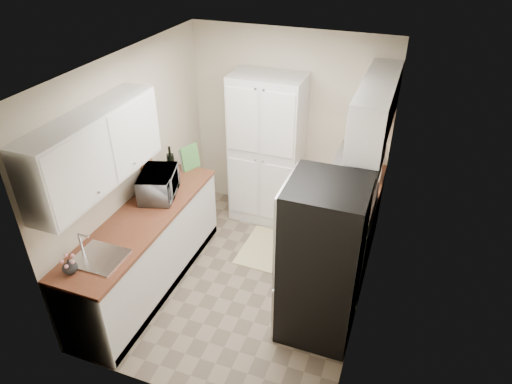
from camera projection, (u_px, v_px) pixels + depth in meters
ground at (246, 278)px, 5.33m from camera, size 3.20×3.20×0.00m
room_shell at (241, 154)px, 4.46m from camera, size 2.64×3.24×2.52m
pantry_cabinet at (267, 151)px, 5.90m from camera, size 0.90×0.55×2.00m
base_cabinet_left at (148, 252)px, 5.04m from camera, size 0.60×2.30×0.88m
countertop_left at (142, 218)px, 4.80m from camera, size 0.63×2.33×0.04m
base_cabinet_right at (352, 209)px, 5.75m from camera, size 0.60×0.80×0.88m
countertop_right at (356, 178)px, 5.51m from camera, size 0.63×0.83×0.04m
electric_range at (339, 244)px, 5.10m from camera, size 0.71×0.78×1.13m
refrigerator at (322, 262)px, 4.28m from camera, size 0.70×0.72×1.70m
microwave at (159, 184)px, 5.05m from camera, size 0.51×0.62×0.30m
wine_bottle at (171, 162)px, 5.44m from camera, size 0.09×0.09×0.34m
flower_vase at (69, 266)px, 4.02m from camera, size 0.16×0.16×0.14m
cutting_board at (190, 157)px, 5.58m from camera, size 0.12×0.24×0.31m
toaster_oven at (366, 169)px, 5.43m from camera, size 0.36×0.42×0.21m
fruit_basket at (367, 156)px, 5.36m from camera, size 0.39×0.39×0.12m
kitchen_mat at (264, 248)px, 5.78m from camera, size 0.53×0.83×0.01m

